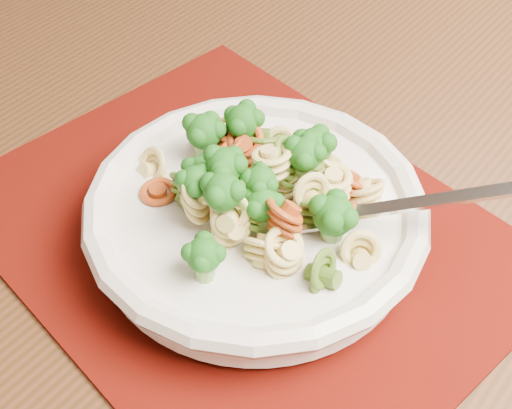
% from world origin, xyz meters
% --- Properties ---
extents(dining_table, '(1.80, 1.47, 0.78)m').
position_xyz_m(dining_table, '(-0.52, -0.12, 0.69)').
color(dining_table, '#512916').
rests_on(dining_table, ground).
extents(placemat, '(0.50, 0.46, 0.00)m').
position_xyz_m(placemat, '(-0.55, -0.27, 0.78)').
color(placemat, '#4E0703').
rests_on(placemat, dining_table).
extents(pasta_bowl, '(0.25, 0.25, 0.05)m').
position_xyz_m(pasta_bowl, '(-0.53, -0.27, 0.81)').
color(pasta_bowl, silver).
rests_on(pasta_bowl, placemat).
extents(pasta_broccoli_heap, '(0.21, 0.21, 0.06)m').
position_xyz_m(pasta_broccoli_heap, '(-0.53, -0.27, 0.83)').
color(pasta_broccoli_heap, tan).
rests_on(pasta_broccoli_heap, pasta_bowl).
extents(fork, '(0.18, 0.06, 0.08)m').
position_xyz_m(fork, '(-0.49, -0.28, 0.83)').
color(fork, silver).
rests_on(fork, pasta_bowl).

